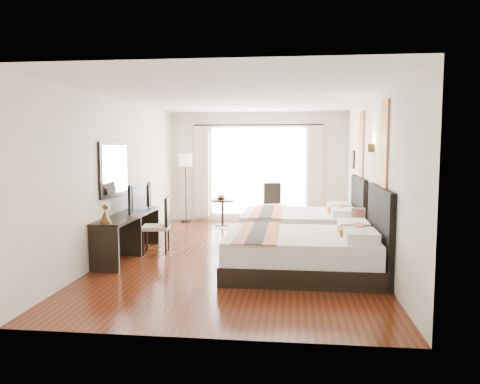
# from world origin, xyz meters

# --- Properties ---
(floor) EXTENTS (4.50, 7.50, 0.01)m
(floor) POSITION_xyz_m (0.00, 0.00, -0.01)
(floor) COLOR #3D170B
(floor) RESTS_ON ground
(ceiling) EXTENTS (4.50, 7.50, 0.02)m
(ceiling) POSITION_xyz_m (0.00, 0.00, 2.79)
(ceiling) COLOR white
(ceiling) RESTS_ON wall_headboard
(wall_headboard) EXTENTS (0.01, 7.50, 2.80)m
(wall_headboard) POSITION_xyz_m (2.25, 0.00, 1.40)
(wall_headboard) COLOR silver
(wall_headboard) RESTS_ON floor
(wall_desk) EXTENTS (0.01, 7.50, 2.80)m
(wall_desk) POSITION_xyz_m (-2.25, 0.00, 1.40)
(wall_desk) COLOR silver
(wall_desk) RESTS_ON floor
(wall_window) EXTENTS (4.50, 0.01, 2.80)m
(wall_window) POSITION_xyz_m (0.00, 3.75, 1.40)
(wall_window) COLOR silver
(wall_window) RESTS_ON floor
(wall_entry) EXTENTS (4.50, 0.01, 2.80)m
(wall_entry) POSITION_xyz_m (0.00, -3.75, 1.40)
(wall_entry) COLOR silver
(wall_entry) RESTS_ON floor
(window_glass) EXTENTS (2.40, 0.02, 2.20)m
(window_glass) POSITION_xyz_m (0.00, 3.73, 1.30)
(window_glass) COLOR white
(window_glass) RESTS_ON wall_window
(sheer_curtain) EXTENTS (2.30, 0.02, 2.10)m
(sheer_curtain) POSITION_xyz_m (0.00, 3.67, 1.30)
(sheer_curtain) COLOR white
(sheer_curtain) RESTS_ON wall_window
(drape_left) EXTENTS (0.35, 0.14, 2.35)m
(drape_left) POSITION_xyz_m (-1.45, 3.63, 1.28)
(drape_left) COLOR beige
(drape_left) RESTS_ON floor
(drape_right) EXTENTS (0.35, 0.14, 2.35)m
(drape_right) POSITION_xyz_m (1.45, 3.63, 1.28)
(drape_right) COLOR beige
(drape_right) RESTS_ON floor
(art_panel_near) EXTENTS (0.03, 0.50, 1.35)m
(art_panel_near) POSITION_xyz_m (2.23, -1.17, 1.95)
(art_panel_near) COLOR maroon
(art_panel_near) RESTS_ON wall_headboard
(art_panel_far) EXTENTS (0.03, 0.50, 1.35)m
(art_panel_far) POSITION_xyz_m (2.23, 1.16, 1.95)
(art_panel_far) COLOR maroon
(art_panel_far) RESTS_ON wall_headboard
(wall_sconce) EXTENTS (0.10, 0.14, 0.14)m
(wall_sconce) POSITION_xyz_m (2.19, -0.15, 1.92)
(wall_sconce) COLOR #413017
(wall_sconce) RESTS_ON wall_headboard
(mirror_frame) EXTENTS (0.04, 1.25, 0.95)m
(mirror_frame) POSITION_xyz_m (-2.22, -0.40, 1.55)
(mirror_frame) COLOR black
(mirror_frame) RESTS_ON wall_desk
(mirror_glass) EXTENTS (0.01, 1.12, 0.82)m
(mirror_glass) POSITION_xyz_m (-2.19, -0.40, 1.55)
(mirror_glass) COLOR white
(mirror_glass) RESTS_ON mirror_frame
(bed_near) EXTENTS (2.37, 1.85, 1.34)m
(bed_near) POSITION_xyz_m (1.12, -1.17, 0.35)
(bed_near) COLOR black
(bed_near) RESTS_ON floor
(bed_far) EXTENTS (2.36, 1.84, 1.34)m
(bed_far) POSITION_xyz_m (1.13, 1.16, 0.34)
(bed_far) COLOR black
(bed_far) RESTS_ON floor
(nightstand) EXTENTS (0.39, 0.49, 0.47)m
(nightstand) POSITION_xyz_m (2.02, -0.15, 0.23)
(nightstand) COLOR black
(nightstand) RESTS_ON floor
(table_lamp) EXTENTS (0.24, 0.24, 0.38)m
(table_lamp) POSITION_xyz_m (2.04, -0.04, 0.76)
(table_lamp) COLOR black
(table_lamp) RESTS_ON nightstand
(vase) EXTENTS (0.17, 0.17, 0.14)m
(vase) POSITION_xyz_m (2.03, -0.27, 0.57)
(vase) COLOR black
(vase) RESTS_ON nightstand
(console_desk) EXTENTS (0.50, 2.20, 0.76)m
(console_desk) POSITION_xyz_m (-1.99, -0.40, 0.38)
(console_desk) COLOR black
(console_desk) RESTS_ON floor
(television) EXTENTS (0.21, 0.91, 0.52)m
(television) POSITION_xyz_m (-1.97, -0.05, 1.01)
(television) COLOR black
(television) RESTS_ON console_desk
(bronze_figurine) EXTENTS (0.19, 0.19, 0.26)m
(bronze_figurine) POSITION_xyz_m (-1.99, -1.40, 0.89)
(bronze_figurine) COLOR #413017
(bronze_figurine) RESTS_ON console_desk
(desk_chair) EXTENTS (0.54, 0.54, 1.02)m
(desk_chair) POSITION_xyz_m (-1.55, -0.10, 0.31)
(desk_chair) COLOR beige
(desk_chair) RESTS_ON floor
(floor_lamp) EXTENTS (0.35, 0.35, 1.74)m
(floor_lamp) POSITION_xyz_m (-1.84, 3.45, 1.47)
(floor_lamp) COLOR black
(floor_lamp) RESTS_ON floor
(side_table) EXTENTS (0.56, 0.56, 0.64)m
(side_table) POSITION_xyz_m (-0.80, 2.92, 0.32)
(side_table) COLOR black
(side_table) RESTS_ON floor
(fruit_bowl) EXTENTS (0.26, 0.26, 0.05)m
(fruit_bowl) POSITION_xyz_m (-0.84, 2.93, 0.67)
(fruit_bowl) COLOR #483619
(fruit_bowl) RESTS_ON side_table
(window_chair) EXTENTS (0.63, 0.63, 1.03)m
(window_chair) POSITION_xyz_m (0.46, 3.19, 0.31)
(window_chair) COLOR beige
(window_chair) RESTS_ON floor
(jute_rug) EXTENTS (1.19, 0.88, 0.01)m
(jute_rug) POSITION_xyz_m (-0.35, 2.69, 0.01)
(jute_rug) COLOR tan
(jute_rug) RESTS_ON floor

